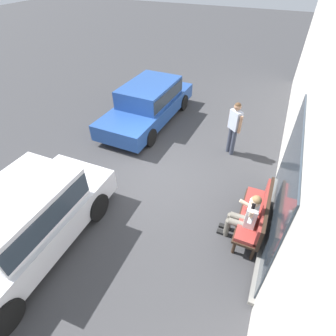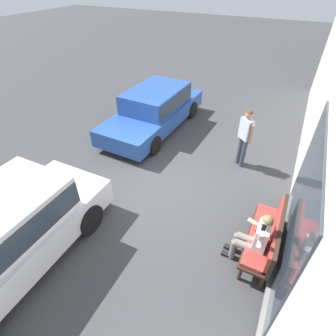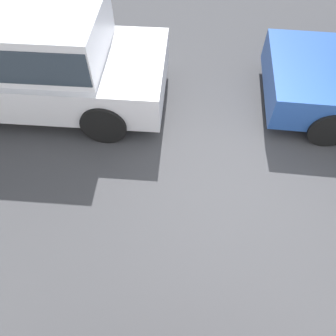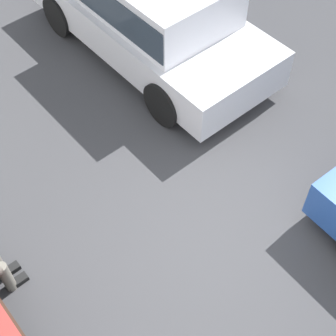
% 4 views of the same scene
% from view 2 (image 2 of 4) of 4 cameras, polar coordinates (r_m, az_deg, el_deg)
% --- Properties ---
extents(ground_plane, '(60.00, 60.00, 0.00)m').
position_cam_2_polar(ground_plane, '(7.02, -2.30, -3.98)').
color(ground_plane, '#38383A').
extents(building_facade, '(18.00, 0.51, 4.80)m').
position_cam_2_polar(building_facade, '(5.14, 32.50, 5.13)').
color(building_facade, beige).
rests_on(building_facade, ground_plane).
extents(bench, '(1.70, 0.55, 1.00)m').
position_cam_2_polar(bench, '(5.54, 21.00, -13.53)').
color(bench, '#332319').
rests_on(bench, ground_plane).
extents(person_on_phone, '(0.73, 0.74, 1.34)m').
position_cam_2_polar(person_on_phone, '(5.24, 18.35, -14.25)').
color(person_on_phone, '#6B665B').
rests_on(person_on_phone, ground_plane).
extents(parked_car_near, '(4.60, 1.95, 1.39)m').
position_cam_2_polar(parked_car_near, '(9.36, -2.86, 13.05)').
color(parked_car_near, '#23478E').
rests_on(parked_car_near, ground_plane).
extents(parked_car_mid, '(4.28, 1.86, 1.54)m').
position_cam_2_polar(parked_car_mid, '(5.72, -32.09, -11.87)').
color(parked_car_mid, silver).
rests_on(parked_car_mid, ground_plane).
extents(pedestrian_standing, '(0.38, 0.45, 1.73)m').
position_cam_2_polar(pedestrian_standing, '(7.51, 16.46, 7.09)').
color(pedestrian_standing, '#383D4C').
rests_on(pedestrian_standing, ground_plane).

